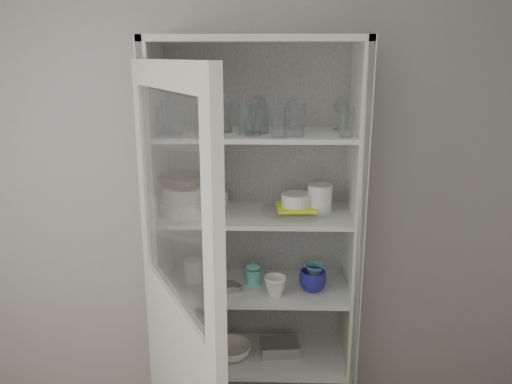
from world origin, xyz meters
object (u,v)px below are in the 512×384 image
at_px(goblet_0, 218,112).
at_px(terracotta_bowl, 183,181).
at_px(goblet_2, 292,113).
at_px(mug_teal, 315,274).
at_px(cream_bowl, 184,193).
at_px(glass_platter, 296,210).
at_px(white_canister, 194,270).
at_px(grey_bowl_stack, 320,198).
at_px(goblet_3, 340,113).
at_px(plate_stack_back, 210,198).
at_px(teal_jar, 253,275).
at_px(mug_white, 275,286).
at_px(cream_dish, 231,350).
at_px(yellow_trivet, 296,207).
at_px(goblet_1, 258,111).
at_px(tin_box, 280,347).
at_px(white_ramekin, 296,200).
at_px(measuring_cups, 229,287).
at_px(plate_stack_front, 184,206).
at_px(mug_blue, 313,281).
at_px(cupboard_door, 180,350).
at_px(pantry_cabinet, 256,266).

height_order(goblet_0, terracotta_bowl, goblet_0).
relative_size(goblet_2, mug_teal, 1.44).
xyz_separation_m(cream_bowl, glass_platter, (0.55, 0.03, -0.09)).
height_order(goblet_0, white_canister, goblet_0).
bearing_deg(grey_bowl_stack, goblet_0, 169.12).
distance_m(goblet_3, plate_stack_back, 0.79).
distance_m(grey_bowl_stack, teal_jar, 0.54).
height_order(plate_stack_back, mug_white, plate_stack_back).
bearing_deg(cream_dish, grey_bowl_stack, 5.29).
bearing_deg(cream_dish, yellow_trivet, 5.97).
bearing_deg(goblet_0, goblet_1, 2.13).
bearing_deg(cream_bowl, terracotta_bowl, 0.00).
height_order(cream_dish, tin_box, cream_dish).
relative_size(plate_stack_back, teal_jar, 2.06).
bearing_deg(goblet_2, white_ramekin, -77.63).
distance_m(goblet_3, measuring_cups, 1.03).
distance_m(plate_stack_back, cream_dish, 0.82).
distance_m(plate_stack_front, mug_white, 0.60).
height_order(yellow_trivet, teal_jar, yellow_trivet).
distance_m(mug_blue, white_canister, 0.63).
bearing_deg(goblet_0, goblet_2, -1.64).
xyz_separation_m(mug_blue, cream_dish, (-0.42, 0.02, -0.42)).
height_order(goblet_0, goblet_1, goblet_1).
distance_m(goblet_1, white_canister, 0.90).
bearing_deg(cream_bowl, tin_box, 4.73).
bearing_deg(white_ramekin, cupboard_door, -128.17).
distance_m(goblet_1, cream_dish, 1.27).
distance_m(yellow_trivet, measuring_cups, 0.53).
relative_size(glass_platter, cream_dish, 1.58).
distance_m(plate_stack_front, terracotta_bowl, 0.13).
height_order(goblet_3, mug_white, goblet_3).
xyz_separation_m(goblet_2, white_ramekin, (0.02, -0.09, -0.42)).
bearing_deg(white_ramekin, goblet_1, 149.28).
distance_m(pantry_cabinet, terracotta_bowl, 0.61).
bearing_deg(measuring_cups, plate_stack_back, 120.35).
distance_m(mug_white, teal_jar, 0.17).
height_order(pantry_cabinet, measuring_cups, pantry_cabinet).
height_order(pantry_cabinet, goblet_3, pantry_cabinet).
distance_m(white_canister, tin_box, 0.63).
bearing_deg(goblet_2, tin_box, -118.89).
xyz_separation_m(cream_bowl, grey_bowl_stack, (0.67, 0.04, -0.03)).
bearing_deg(cream_dish, measuring_cups, -93.53).
xyz_separation_m(terracotta_bowl, white_ramekin, (0.55, 0.03, -0.10)).
xyz_separation_m(glass_platter, yellow_trivet, (0.00, 0.00, 0.02)).
distance_m(cupboard_door, mug_teal, 0.88).
distance_m(plate_stack_front, mug_blue, 0.75).
relative_size(yellow_trivet, mug_blue, 1.36).
xyz_separation_m(teal_jar, cream_dish, (-0.12, -0.05, -0.41)).
relative_size(goblet_1, plate_stack_back, 0.91).
bearing_deg(mug_teal, measuring_cups, -168.41).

